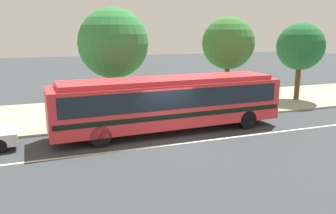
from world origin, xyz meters
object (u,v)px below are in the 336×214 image
street_tree_mid_block (228,43)px  pedestrian_waiting_near_sign (131,104)px  pedestrian_walking_along_curb (224,100)px  street_tree_far_end (300,47)px  transit_bus (170,100)px  bus_stop_sign (209,90)px  street_tree_near_stop (113,43)px

street_tree_mid_block → pedestrian_waiting_near_sign: bearing=-170.0°
pedestrian_walking_along_curb → street_tree_far_end: size_ratio=0.29×
street_tree_far_end → street_tree_mid_block: bearing=-174.0°
transit_bus → bus_stop_sign: (3.18, 1.76, 0.06)m
transit_bus → street_tree_far_end: size_ratio=2.13×
pedestrian_walking_along_curb → street_tree_near_stop: bearing=158.8°
pedestrian_waiting_near_sign → street_tree_mid_block: bearing=10.0°
transit_bus → street_tree_near_stop: bearing=115.6°
transit_bus → pedestrian_waiting_near_sign: transit_bus is taller
pedestrian_walking_along_curb → street_tree_far_end: 8.52m
street_tree_near_stop → street_tree_mid_block: size_ratio=1.07×
pedestrian_waiting_near_sign → street_tree_far_end: size_ratio=0.29×
street_tree_mid_block → pedestrian_walking_along_curb: bearing=-123.3°
pedestrian_walking_along_curb → bus_stop_sign: bearing=-179.2°
transit_bus → street_tree_mid_block: street_tree_mid_block is taller
pedestrian_waiting_near_sign → street_tree_near_stop: size_ratio=0.26×
transit_bus → bus_stop_sign: bearing=28.9°
street_tree_near_stop → transit_bus: bearing=-64.4°
street_tree_mid_block → street_tree_near_stop: bearing=175.0°
transit_bus → pedestrian_walking_along_curb: 4.61m
bus_stop_sign → transit_bus: bearing=-151.1°
street_tree_mid_block → bus_stop_sign: bearing=-141.0°
bus_stop_sign → street_tree_far_end: street_tree_far_end is taller
street_tree_near_stop → street_tree_far_end: 13.82m
pedestrian_waiting_near_sign → street_tree_mid_block: street_tree_mid_block is taller
transit_bus → pedestrian_walking_along_curb: bearing=22.8°
pedestrian_waiting_near_sign → bus_stop_sign: bus_stop_sign is taller
transit_bus → street_tree_far_end: (11.81, 4.21, 2.39)m
pedestrian_waiting_near_sign → street_tree_near_stop: street_tree_near_stop is taller
transit_bus → pedestrian_walking_along_curb: (4.21, 1.77, -0.58)m
bus_stop_sign → street_tree_near_stop: (-5.18, 2.43, 2.73)m
pedestrian_walking_along_curb → street_tree_far_end: bearing=17.8°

